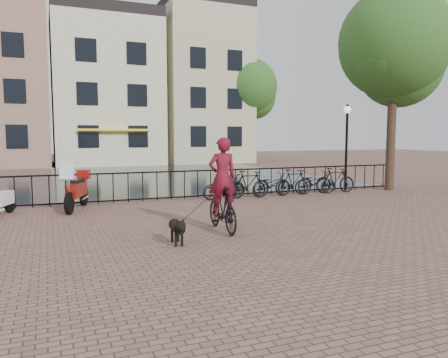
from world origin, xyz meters
name	(u,v)px	position (x,y,z in m)	size (l,w,h in m)	color
ground	(285,258)	(0.00, 0.00, 0.00)	(100.00, 100.00, 0.00)	brown
canal_water	(127,177)	(0.00, 17.30, 0.00)	(20.00, 20.00, 0.00)	black
railing	(171,186)	(0.00, 8.00, 0.50)	(20.00, 0.05, 1.02)	black
canal_house_mid	(105,91)	(0.50, 30.00, 5.90)	(8.00, 9.50, 11.80)	#C5B395
canal_house_right	(198,85)	(8.50, 30.00, 6.65)	(7.00, 9.00, 13.30)	tan
tree_near_right	(394,44)	(9.20, 7.30, 5.97)	(4.48, 4.48, 8.24)	black
tree_far_right	(249,87)	(12.00, 27.00, 6.35)	(4.76, 4.76, 8.76)	black
lamp_post	(347,133)	(7.20, 7.60, 2.38)	(0.30, 0.30, 3.45)	black
cyclist	(222,190)	(-0.21, 2.58, 0.99)	(0.83, 1.91, 2.60)	black
dog	(177,230)	(-1.56, 1.78, 0.29)	(0.35, 0.89, 0.59)	black
motorcycle	(77,185)	(-3.22, 7.06, 0.76)	(1.16, 2.16, 1.51)	#99170B
scooter	(0,192)	(-5.30, 6.75, 0.69)	(0.91, 1.54, 1.38)	white
parked_bike_0	(224,187)	(1.80, 7.40, 0.45)	(0.60, 1.72, 0.90)	black
parked_bike_1	(249,184)	(2.75, 7.40, 0.50)	(0.47, 1.66, 1.00)	black
parked_bike_2	(272,184)	(3.70, 7.40, 0.45)	(0.60, 1.72, 0.90)	black
parked_bike_3	(294,182)	(4.65, 7.40, 0.50)	(0.47, 1.66, 1.00)	black
parked_bike_4	(315,182)	(5.60, 7.40, 0.45)	(0.60, 1.72, 0.90)	black
parked_bike_5	(335,180)	(6.55, 7.40, 0.50)	(0.47, 1.66, 1.00)	black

